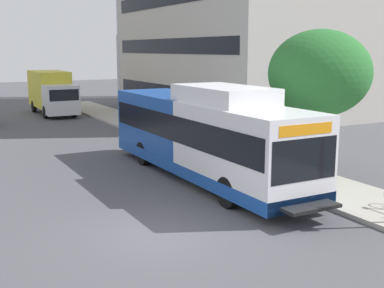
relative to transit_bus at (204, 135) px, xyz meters
The scene contains 6 objects.
ground_plane 5.57m from the transit_bus, 139.67° to the left, with size 120.00×120.00×0.00m, color #4C4C51.
sidewalk_curb 3.67m from the transit_bus, 25.76° to the left, with size 3.00×56.00×0.14m, color #A8A399.
transit_bus is the anchor object (origin of this frame).
street_tree_near_stop 4.93m from the transit_bus, 26.16° to the right, with size 3.86×3.86×5.53m.
box_truck_background 22.39m from the transit_bus, 91.35° to the left, with size 2.32×7.01×3.25m.
lattice_comm_tower 35.52m from the transit_bus, 74.33° to the left, with size 1.10×1.10×28.09m.
Camera 1 is at (-5.34, -11.71, 4.93)m, focal length 46.74 mm.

